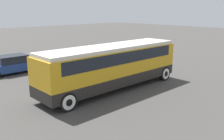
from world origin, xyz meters
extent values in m
plane|color=#423F3D|center=(0.00, 0.00, 0.00)|extent=(120.00, 120.00, 0.00)
cube|color=black|center=(0.00, 0.00, 0.78)|extent=(10.37, 2.43, 0.68)
cube|color=gold|center=(0.00, 0.00, 1.91)|extent=(10.37, 2.43, 1.59)
cube|color=black|center=(0.00, 0.00, 2.29)|extent=(9.12, 2.47, 0.71)
cube|color=silver|center=(0.00, 0.00, 2.81)|extent=(10.16, 2.24, 0.22)
cube|color=gold|center=(5.03, 0.00, 1.68)|extent=(0.36, 2.34, 1.81)
cylinder|color=black|center=(4.36, -1.11, 0.51)|extent=(1.02, 0.28, 1.02)
cylinder|color=silver|center=(4.36, -1.11, 0.51)|extent=(0.80, 0.30, 0.80)
cylinder|color=black|center=(4.36, -1.11, 0.51)|extent=(0.39, 0.32, 0.39)
cylinder|color=black|center=(4.36, 1.11, 0.51)|extent=(1.02, 0.28, 1.02)
cylinder|color=silver|center=(4.36, 1.11, 0.51)|extent=(0.80, 0.30, 0.80)
cylinder|color=black|center=(4.36, 1.11, 0.51)|extent=(0.39, 0.32, 0.39)
cylinder|color=black|center=(-4.21, -1.11, 0.51)|extent=(1.02, 0.28, 1.02)
cylinder|color=silver|center=(-4.21, -1.11, 0.51)|extent=(0.80, 0.30, 0.80)
cylinder|color=black|center=(-4.21, -1.11, 0.51)|extent=(0.39, 0.32, 0.39)
cylinder|color=black|center=(-4.21, 1.11, 0.51)|extent=(1.02, 0.28, 1.02)
cylinder|color=silver|center=(-4.21, 1.11, 0.51)|extent=(0.80, 0.30, 0.80)
cylinder|color=black|center=(-4.21, 1.11, 0.51)|extent=(0.39, 0.32, 0.39)
cube|color=silver|center=(4.16, 5.15, 0.61)|extent=(4.54, 1.85, 0.68)
cube|color=black|center=(3.98, 5.15, 1.19)|extent=(2.36, 1.66, 0.49)
cylinder|color=black|center=(5.93, 4.31, 0.36)|extent=(0.72, 0.22, 0.72)
cylinder|color=black|center=(5.93, 4.31, 0.36)|extent=(0.27, 0.26, 0.27)
cylinder|color=black|center=(5.93, 5.98, 0.36)|extent=(0.72, 0.22, 0.72)
cylinder|color=black|center=(5.93, 5.98, 0.36)|extent=(0.27, 0.26, 0.27)
cylinder|color=black|center=(2.39, 4.31, 0.36)|extent=(0.72, 0.22, 0.72)
cylinder|color=black|center=(2.39, 4.31, 0.36)|extent=(0.27, 0.26, 0.27)
cylinder|color=black|center=(2.39, 5.98, 0.36)|extent=(0.72, 0.22, 0.72)
cylinder|color=black|center=(2.39, 5.98, 0.36)|extent=(0.27, 0.26, 0.27)
cube|color=navy|center=(-2.90, 8.84, 0.57)|extent=(4.45, 1.89, 0.67)
cube|color=black|center=(-3.08, 8.84, 1.20)|extent=(2.31, 1.70, 0.59)
cylinder|color=black|center=(-1.11, 7.98, 0.31)|extent=(0.62, 0.22, 0.62)
cylinder|color=black|center=(-1.11, 7.98, 0.31)|extent=(0.24, 0.26, 0.24)
cylinder|color=black|center=(-1.11, 9.69, 0.31)|extent=(0.62, 0.22, 0.62)
cylinder|color=black|center=(-1.11, 9.69, 0.31)|extent=(0.24, 0.26, 0.24)
camera|label=1|loc=(-10.87, -11.57, 5.22)|focal=40.00mm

